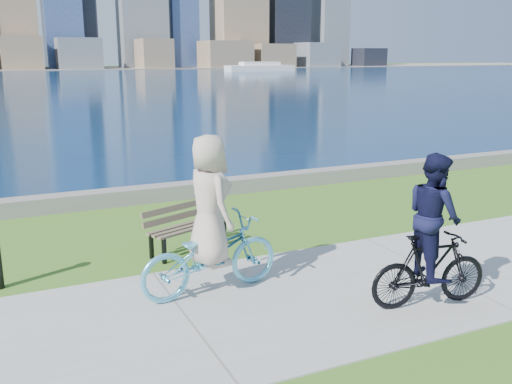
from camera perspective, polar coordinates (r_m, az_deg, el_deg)
ground at (r=9.43m, az=17.18°, el=-7.66°), size 320.00×320.00×0.00m
concrete_path at (r=9.43m, az=17.18°, el=-7.61°), size 80.00×3.50×0.02m
seawall at (r=14.36m, az=0.66°, el=0.98°), size 90.00×0.50×0.35m
bay_water at (r=78.75m, az=-20.70°, el=10.41°), size 320.00×131.00×0.01m
far_shore at (r=136.63m, az=-22.68°, el=11.29°), size 320.00×30.00×0.12m
ferry_far at (r=110.74m, az=0.37°, el=12.35°), size 13.15×3.76×1.78m
park_bench at (r=9.91m, az=-7.06°, el=-3.13°), size 1.62×1.05×0.79m
cyclist_woman at (r=8.00m, az=-4.64°, el=-4.38°), size 0.96×2.17×2.26m
cyclist_man at (r=7.89m, az=17.15°, el=-4.92°), size 0.76×1.74×2.09m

